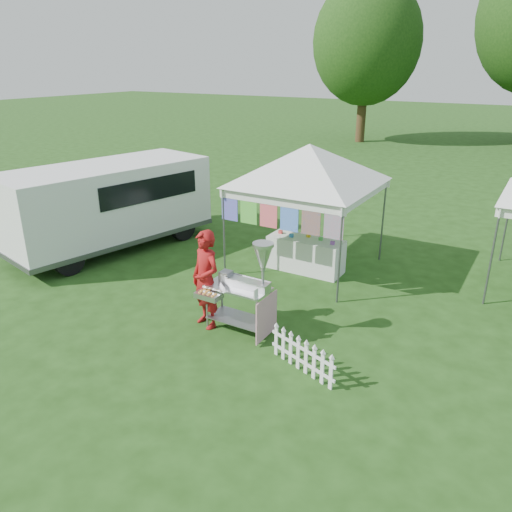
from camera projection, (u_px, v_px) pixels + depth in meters
The scene contains 8 objects.
ground at pixel (226, 327), 9.51m from camera, with size 120.00×120.00×0.00m, color #1E3F12.
canopy_main at pixel (310, 144), 11.22m from camera, with size 4.24×4.24×3.45m.
tree_left at pixel (367, 42), 29.45m from camera, with size 6.40×6.40×9.53m.
donut_cart at pixel (247, 280), 8.92m from camera, with size 1.31×0.89×1.82m.
vendor at pixel (206, 280), 9.26m from camera, with size 0.69×0.45×1.90m, color maroon.
cargo_van at pixel (112, 203), 13.29m from camera, with size 3.29×5.74×2.25m.
picket_fence at pixel (302, 356), 8.06m from camera, with size 1.36×0.51×0.56m.
display_table at pixel (306, 254), 11.97m from camera, with size 1.80×0.70×0.81m, color white.
Camera 1 is at (4.78, -6.89, 4.72)m, focal length 35.00 mm.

